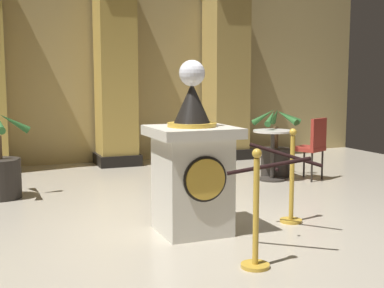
% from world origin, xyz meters
% --- Properties ---
extents(ground_plane, '(10.91, 10.91, 0.00)m').
position_xyz_m(ground_plane, '(0.00, 0.00, 0.00)').
color(ground_plane, '#B2A893').
extents(back_wall, '(10.91, 0.16, 3.54)m').
position_xyz_m(back_wall, '(0.00, 4.64, 1.77)').
color(back_wall, tan).
rests_on(back_wall, ground_plane).
extents(pedestal_clock, '(0.82, 0.82, 1.73)m').
position_xyz_m(pedestal_clock, '(-0.29, -0.27, 0.67)').
color(pedestal_clock, silver).
rests_on(pedestal_clock, ground_plane).
extents(stanchion_near, '(0.24, 0.24, 0.99)m').
position_xyz_m(stanchion_near, '(-0.19, -1.40, 0.34)').
color(stanchion_near, gold).
rests_on(stanchion_near, ground_plane).
extents(stanchion_far, '(0.24, 0.24, 1.02)m').
position_xyz_m(stanchion_far, '(0.84, -0.34, 0.36)').
color(stanchion_far, gold).
rests_on(stanchion_far, ground_plane).
extents(velvet_rope, '(1.07, 1.07, 0.22)m').
position_xyz_m(velvet_rope, '(0.33, -0.87, 0.79)').
color(velvet_rope, black).
extents(column_right, '(0.86, 0.86, 3.39)m').
position_xyz_m(column_right, '(2.19, 4.15, 1.68)').
color(column_right, black).
rests_on(column_right, ground_plane).
extents(column_centre_rear, '(0.79, 0.79, 3.39)m').
position_xyz_m(column_centre_rear, '(0.00, 4.15, 1.68)').
color(column_centre_rear, black).
rests_on(column_centre_rear, ground_plane).
extents(potted_palm_left, '(0.83, 0.83, 1.14)m').
position_xyz_m(potted_palm_left, '(-2.06, 2.05, 0.34)').
color(potted_palm_left, '#2D2823').
rests_on(potted_palm_left, ground_plane).
extents(potted_palm_right, '(0.77, 0.77, 1.13)m').
position_xyz_m(potted_palm_right, '(2.08, 2.05, 0.36)').
color(potted_palm_right, '#2D2823').
rests_on(potted_palm_right, ground_plane).
extents(cafe_table, '(0.60, 0.60, 0.77)m').
position_xyz_m(cafe_table, '(1.87, 1.80, 0.50)').
color(cafe_table, '#332D28').
rests_on(cafe_table, ground_plane).
extents(cafe_chair_red, '(0.53, 0.53, 0.96)m').
position_xyz_m(cafe_chair_red, '(2.45, 1.58, 0.57)').
color(cafe_chair_red, black).
rests_on(cafe_chair_red, ground_plane).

